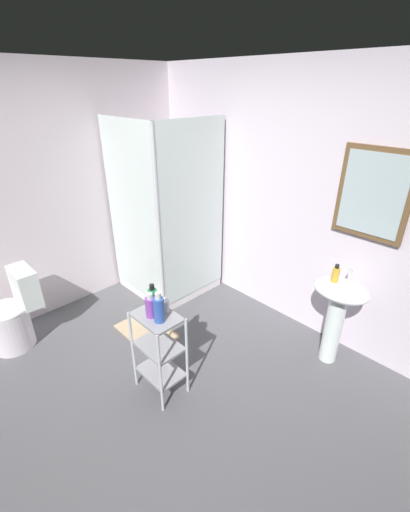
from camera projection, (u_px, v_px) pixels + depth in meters
name	position (u px, v px, depth m)	size (l,w,h in m)	color
ground_plane	(147.00, 408.00, 2.69)	(4.20, 4.20, 0.02)	#55555A
wall_back	(296.00, 203.00, 3.26)	(4.20, 0.14, 2.50)	silver
wall_left	(25.00, 202.00, 3.30)	(0.10, 4.20, 2.50)	silver
shower_stall	(167.00, 256.00, 4.01)	(0.92, 0.92, 2.00)	white
pedestal_sink	(338.00, 306.00, 2.91)	(0.46, 0.37, 0.81)	white
sink_faucet	(350.00, 273.00, 2.86)	(0.03, 0.03, 0.10)	silver
toilet	(14.00, 316.00, 3.22)	(0.37, 0.49, 0.76)	white
storage_cart	(159.00, 347.00, 2.67)	(0.38, 0.28, 0.74)	silver
hand_soap_bottle	(336.00, 274.00, 2.80)	(0.06, 0.06, 0.16)	gold
conditioner_bottle_purple	(151.00, 307.00, 2.49)	(0.08, 0.08, 0.20)	purple
shampoo_bottle_blue	(159.00, 309.00, 2.42)	(0.08, 0.08, 0.24)	#3158B8
body_wash_bottle_green	(153.00, 298.00, 2.58)	(0.07, 0.07, 0.21)	#299154
rinse_cup	(164.00, 306.00, 2.56)	(0.08, 0.08, 0.10)	silver
bath_mat	(146.00, 331.00, 3.50)	(0.60, 0.40, 0.02)	tan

